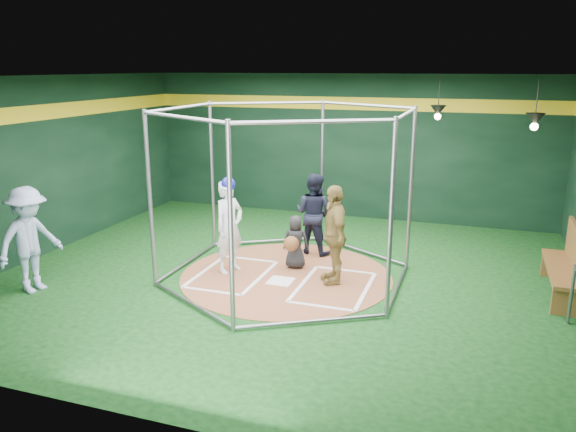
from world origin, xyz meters
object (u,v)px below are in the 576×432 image
(batter_figure, at_px, (229,225))
(visitor_leopard, at_px, (334,234))
(umpire, at_px, (314,214))
(dugout_bench, at_px, (569,262))

(batter_figure, distance_m, visitor_leopard, 1.93)
(umpire, xyz_separation_m, dugout_bench, (4.55, -0.74, -0.25))
(visitor_leopard, bearing_deg, batter_figure, -113.89)
(umpire, bearing_deg, dugout_bench, -176.81)
(visitor_leopard, bearing_deg, umpire, -177.99)
(umpire, bearing_deg, visitor_leopard, 131.43)
(dugout_bench, bearing_deg, visitor_leopard, -169.90)
(batter_figure, relative_size, umpire, 1.08)
(visitor_leopard, distance_m, dugout_bench, 3.84)
(visitor_leopard, xyz_separation_m, umpire, (-0.78, 1.41, -0.05))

